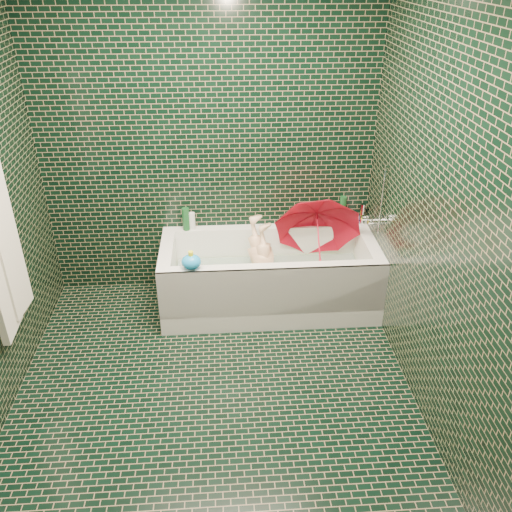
{
  "coord_description": "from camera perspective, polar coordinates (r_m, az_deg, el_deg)",
  "views": [
    {
      "loc": [
        0.08,
        -2.67,
        2.55
      ],
      "look_at": [
        0.33,
        0.82,
        0.57
      ],
      "focal_mm": 38.0,
      "sensor_mm": 36.0,
      "label": 1
    }
  ],
  "objects": [
    {
      "name": "soap_bottle_b",
      "position": [
        4.59,
        9.97,
        3.19
      ],
      "size": [
        0.09,
        0.1,
        0.18
      ],
      "primitive_type": "imported",
      "rotation": [
        0.0,
        0.0,
        0.16
      ],
      "color": "#401D6F",
      "rests_on": "bathtub"
    },
    {
      "name": "bath_toy",
      "position": [
        3.89,
        -6.83,
        -0.6
      ],
      "size": [
        0.17,
        0.15,
        0.14
      ],
      "rotation": [
        0.0,
        0.0,
        -0.31
      ],
      "color": "#1A92ED",
      "rests_on": "bathtub"
    },
    {
      "name": "soap_bottle_c",
      "position": [
        4.61,
        8.96,
        3.42
      ],
      "size": [
        0.14,
        0.14,
        0.16
      ],
      "primitive_type": "imported",
      "rotation": [
        0.0,
        0.0,
        0.17
      ],
      "color": "#154A21",
      "rests_on": "bathtub"
    },
    {
      "name": "bottle_left_tall",
      "position": [
        4.45,
        -7.38,
        3.88
      ],
      "size": [
        0.08,
        0.08,
        0.19
      ],
      "primitive_type": "cylinder",
      "rotation": [
        0.0,
        0.0,
        -0.4
      ],
      "color": "#154A21",
      "rests_on": "bathtub"
    },
    {
      "name": "water",
      "position": [
        4.34,
        1.39,
        -1.73
      ],
      "size": [
        1.48,
        0.53,
        0.0
      ],
      "primitive_type": "cube",
      "color": "silver",
      "rests_on": "bathtub"
    },
    {
      "name": "soap_bottle_a",
      "position": [
        4.63,
        11.0,
        3.32
      ],
      "size": [
        0.14,
        0.14,
        0.28
      ],
      "primitive_type": "imported",
      "rotation": [
        0.0,
        0.0,
        -0.33
      ],
      "color": "white",
      "rests_on": "bathtub"
    },
    {
      "name": "rubber_duck",
      "position": [
        4.57,
        9.35,
        3.67
      ],
      "size": [
        0.11,
        0.09,
        0.08
      ],
      "rotation": [
        0.0,
        0.0,
        -0.32
      ],
      "color": "yellow",
      "rests_on": "bathtub"
    },
    {
      "name": "wall_back",
      "position": [
        4.27,
        -5.07,
        11.68
      ],
      "size": [
        2.8,
        0.0,
        2.8
      ],
      "primitive_type": "plane",
      "rotation": [
        1.57,
        0.0,
        0.0
      ],
      "color": "black",
      "rests_on": "floor"
    },
    {
      "name": "child",
      "position": [
        4.33,
        1.02,
        -1.64
      ],
      "size": [
        0.99,
        0.59,
        0.32
      ],
      "primitive_type": "imported",
      "rotation": [
        -1.45,
        0.0,
        -1.28
      ],
      "color": "#E1B58D",
      "rests_on": "bathtub"
    },
    {
      "name": "bath_mat",
      "position": [
        4.42,
        1.37,
        -3.33
      ],
      "size": [
        1.35,
        0.47,
        0.01
      ],
      "primitive_type": "cube",
      "color": "#40D52A",
      "rests_on": "bathtub"
    },
    {
      "name": "wall_right",
      "position": [
        3.21,
        18.69,
        3.95
      ],
      "size": [
        0.0,
        2.8,
        2.8
      ],
      "primitive_type": "plane",
      "rotation": [
        1.57,
        0.0,
        -1.57
      ],
      "color": "black",
      "rests_on": "floor"
    },
    {
      "name": "bottle_right_pump",
      "position": [
        4.58,
        11.14,
        4.32
      ],
      "size": [
        0.05,
        0.05,
        0.19
      ],
      "primitive_type": "cylinder",
      "rotation": [
        0.0,
        0.0,
        -0.05
      ],
      "color": "silver",
      "rests_on": "bathtub"
    },
    {
      "name": "wall_front",
      "position": [
        1.82,
        -5.71,
        -16.38
      ],
      "size": [
        2.8,
        0.0,
        2.8
      ],
      "primitive_type": "plane",
      "rotation": [
        -1.57,
        0.0,
        0.0
      ],
      "color": "black",
      "rests_on": "floor"
    },
    {
      "name": "bathtub",
      "position": [
        4.37,
        1.4,
        -2.84
      ],
      "size": [
        1.7,
        0.75,
        0.55
      ],
      "color": "white",
      "rests_on": "floor"
    },
    {
      "name": "floor",
      "position": [
        3.69,
        -4.36,
        -14.3
      ],
      "size": [
        2.8,
        2.8,
        0.0
      ],
      "primitive_type": "plane",
      "color": "black",
      "rests_on": "ground"
    },
    {
      "name": "umbrella",
      "position": [
        4.28,
        6.61,
        1.81
      ],
      "size": [
        0.82,
        0.94,
        0.91
      ],
      "primitive_type": "imported",
      "rotation": [
        0.45,
        -0.17,
        -0.16
      ],
      "color": "red",
      "rests_on": "bathtub"
    },
    {
      "name": "faucet",
      "position": [
        4.26,
        12.49,
        4.09
      ],
      "size": [
        0.18,
        0.19,
        0.55
      ],
      "color": "silver",
      "rests_on": "wall_right"
    },
    {
      "name": "bottle_left_short",
      "position": [
        4.46,
        -6.75,
        3.66
      ],
      "size": [
        0.07,
        0.07,
        0.15
      ],
      "primitive_type": "cylinder",
      "rotation": [
        0.0,
        0.0,
        -0.32
      ],
      "color": "white",
      "rests_on": "bathtub"
    },
    {
      "name": "bottle_right_tall",
      "position": [
        4.55,
        9.09,
        4.76
      ],
      "size": [
        0.06,
        0.06,
        0.25
      ],
      "primitive_type": "cylinder",
      "rotation": [
        0.0,
        0.0,
        0.13
      ],
      "color": "#154A21",
      "rests_on": "bathtub"
    }
  ]
}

